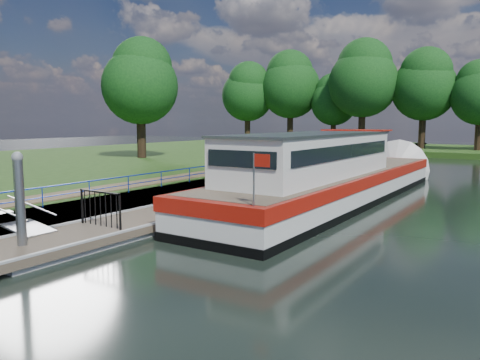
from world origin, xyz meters
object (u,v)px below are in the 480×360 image
Objects in this scene: car_b at (285,143)px; pontoon at (269,191)px; car_a at (310,143)px; car_d at (328,143)px; barge at (338,178)px; car_c at (255,142)px.

pontoon is at bearing -170.41° from car_b.
car_b is (-3.66, 1.47, -0.06)m from car_a.
car_a reaches higher than car_d.
car_d reaches higher than pontoon.
barge is 28.12m from car_c.
barge reaches higher than car_d.
car_b reaches higher than pontoon.
barge is 28.41m from car_d.
car_d is (6.50, 4.32, -0.04)m from car_c.
barge is at bearing 5.76° from pontoon.
barge is 5.73× the size of car_b.
car_c is (-2.31, -2.34, 0.06)m from car_b.
car_a is at bearing 117.76° from barge.
car_a is (-8.29, 22.95, 1.32)m from pontoon.
barge reaches higher than car_b.
car_d is at bearing 93.41° from car_a.
pontoon is 3.72m from barge.
car_c is at bearing 122.86° from pontoon.
car_d is at bearing 113.57° from barge.
pontoon is 6.50× the size of car_c.
car_a reaches higher than car_b.
car_b is 0.81× the size of car_d.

